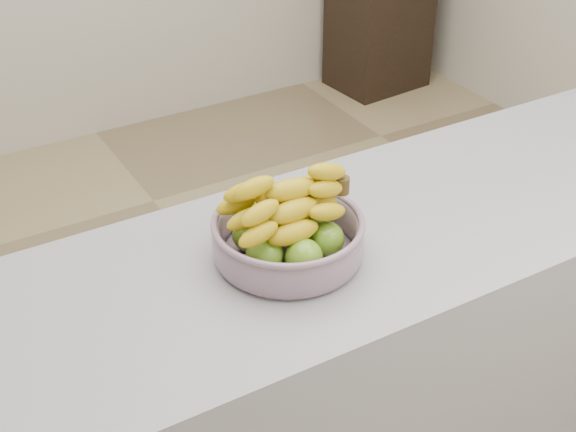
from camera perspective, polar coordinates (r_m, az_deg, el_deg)
name	(u,v)px	position (r m, az deg, el deg)	size (l,w,h in m)	color
ground	(297,371)	(2.69, 0.64, -10.99)	(4.00, 4.00, 0.00)	#928159
counter	(399,362)	(2.09, 7.92, -10.24)	(2.00, 0.60, 0.90)	#9A99A1
cabinet	(380,10)	(4.54, 6.56, 14.34)	(0.48, 0.38, 0.87)	black
fruit_bowl	(288,233)	(1.62, -0.01, -1.25)	(0.31, 0.31, 0.18)	#9AA5B8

